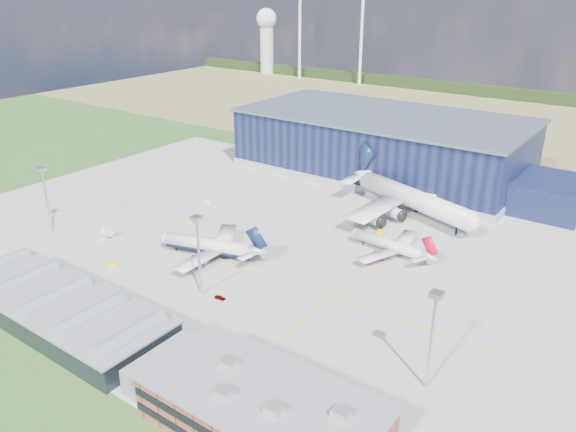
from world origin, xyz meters
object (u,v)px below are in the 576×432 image
(hangar, at_px, (388,147))
(airstair, at_px, (108,234))
(light_mast_west, at_px, (45,189))
(gse_van_a, at_px, (264,368))
(airliner_widebody, at_px, (414,189))
(car_b, at_px, (192,265))
(car_a, at_px, (220,298))
(light_mast_east, at_px, (433,325))
(airliner_navy, at_px, (208,239))
(gse_tug_a, at_px, (191,221))
(airliner_red, at_px, (390,239))
(gse_tug_b, at_px, (111,265))
(gse_tug_c, at_px, (380,233))
(ops_building, at_px, (263,412))
(light_mast_center, at_px, (198,243))
(gse_cart_b, at_px, (207,202))

(hangar, bearing_deg, airstair, -110.33)
(light_mast_west, bearing_deg, gse_van_a, -8.71)
(light_mast_west, bearing_deg, airliner_widebody, 42.31)
(light_mast_west, bearing_deg, car_b, 9.75)
(airstair, xyz_separation_m, car_a, (56.37, -7.25, -0.88))
(light_mast_east, xyz_separation_m, airliner_widebody, (-41.63, 85.00, -4.95))
(airliner_navy, bearing_deg, gse_tug_a, -50.12)
(airliner_red, bearing_deg, airliner_navy, 43.30)
(airliner_navy, bearing_deg, airliner_red, -159.04)
(gse_tug_b, relative_size, gse_van_a, 0.62)
(gse_van_a, xyz_separation_m, gse_tug_c, (-12.75, 79.06, -0.38))
(light_mast_east, relative_size, car_b, 6.39)
(airliner_navy, bearing_deg, ops_building, 124.58)
(gse_tug_a, bearing_deg, light_mast_center, -61.40)
(hangar, height_order, gse_tug_c, hangar)
(airliner_red, height_order, gse_tug_b, airliner_red)
(hangar, height_order, gse_van_a, hangar)
(gse_van_a, distance_m, gse_tug_c, 80.08)
(car_a, bearing_deg, light_mast_center, 90.76)
(airliner_navy, height_order, gse_van_a, airliner_navy)
(gse_tug_a, bearing_deg, airliner_widebody, 21.00)
(airliner_widebody, bearing_deg, light_mast_center, -85.46)
(gse_cart_b, xyz_separation_m, airstair, (-5.00, -41.80, 0.73))
(airliner_widebody, height_order, gse_tug_c, airliner_widebody)
(gse_cart_b, relative_size, car_a, 1.01)
(airliner_navy, relative_size, airliner_red, 1.18)
(car_b, bearing_deg, ops_building, -142.71)
(car_a, bearing_deg, gse_tug_c, -22.15)
(airliner_red, distance_m, gse_tug_b, 84.83)
(ops_building, height_order, light_mast_east, light_mast_east)
(ops_building, relative_size, airstair, 10.48)
(hangar, xyz_separation_m, gse_tug_b, (-25.83, -128.99, -10.94))
(gse_tug_b, relative_size, gse_tug_c, 0.94)
(gse_tug_a, bearing_deg, hangar, 52.38)
(light_mast_west, relative_size, light_mast_east, 1.00)
(airliner_red, distance_m, car_b, 61.08)
(gse_cart_b, bearing_deg, ops_building, -116.84)
(light_mast_west, xyz_separation_m, car_b, (56.54, 9.72, -14.84))
(gse_tug_b, bearing_deg, car_b, 70.79)
(light_mast_east, relative_size, gse_tug_a, 7.27)
(light_mast_east, bearing_deg, light_mast_west, 180.00)
(light_mast_west, relative_size, car_b, 6.39)
(airliner_navy, xyz_separation_m, gse_van_a, (48.59, -34.00, -4.91))
(airstair, xyz_separation_m, car_b, (36.94, 1.55, -0.81))
(light_mast_west, relative_size, airliner_widebody, 0.36)
(airliner_red, bearing_deg, airliner_widebody, -72.02)
(airliner_widebody, height_order, gse_tug_a, airliner_widebody)
(airliner_widebody, distance_m, gse_tug_a, 80.17)
(airliner_navy, bearing_deg, gse_cart_b, -62.06)
(airliner_widebody, height_order, airstair, airliner_widebody)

